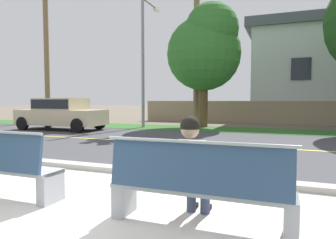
# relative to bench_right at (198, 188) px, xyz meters

# --- Properties ---
(ground_plane) EXTENTS (140.00, 140.00, 0.00)m
(ground_plane) POSITION_rel_bench_right_xyz_m (-1.53, 7.62, -0.47)
(ground_plane) COLOR #665B4C
(sidewalk_pavement) EXTENTS (44.00, 3.60, 0.01)m
(sidewalk_pavement) POSITION_rel_bench_right_xyz_m (-1.53, 0.02, -0.46)
(sidewalk_pavement) COLOR beige
(sidewalk_pavement) RESTS_ON ground_plane
(curb_edge) EXTENTS (44.00, 0.30, 0.11)m
(curb_edge) POSITION_rel_bench_right_xyz_m (-1.53, 1.97, -0.41)
(curb_edge) COLOR #ADA89E
(curb_edge) RESTS_ON ground_plane
(street_asphalt) EXTENTS (52.00, 8.00, 0.01)m
(street_asphalt) POSITION_rel_bench_right_xyz_m (-1.53, 6.12, -0.46)
(street_asphalt) COLOR #424247
(street_asphalt) RESTS_ON ground_plane
(road_centre_line) EXTENTS (48.00, 0.14, 0.01)m
(road_centre_line) POSITION_rel_bench_right_xyz_m (-1.53, 6.12, -0.46)
(road_centre_line) COLOR #E0CC4C
(road_centre_line) RESTS_ON ground_plane
(far_verge_grass) EXTENTS (48.00, 2.80, 0.02)m
(far_verge_grass) POSITION_rel_bench_right_xyz_m (-1.53, 11.43, -0.46)
(far_verge_grass) COLOR #2D6026
(far_verge_grass) RESTS_ON ground_plane
(bench_right) EXTENTS (2.05, 0.48, 1.01)m
(bench_right) POSITION_rel_bench_right_xyz_m (0.00, 0.00, 0.00)
(bench_right) COLOR #9EA0A8
(bench_right) RESTS_ON ground_plane
(seated_person_white) EXTENTS (0.52, 0.68, 1.25)m
(seated_person_white) POSITION_rel_bench_right_xyz_m (-0.12, 0.17, 0.21)
(seated_person_white) COLOR #333D56
(seated_person_white) RESTS_ON ground_plane
(car_beige_near) EXTENTS (4.30, 1.86, 1.54)m
(car_beige_near) POSITION_rel_bench_right_xyz_m (-9.16, 8.52, 0.39)
(car_beige_near) COLOR #C6B793
(car_beige_near) RESTS_ON ground_plane
(streetlamp) EXTENTS (0.24, 2.10, 6.88)m
(streetlamp) POSITION_rel_bench_right_xyz_m (-5.96, 11.23, 3.48)
(streetlamp) COLOR gray
(streetlamp) RESTS_ON ground_plane
(shade_tree_far_left) EXTENTS (3.90, 3.90, 6.43)m
(shade_tree_far_left) POSITION_rel_bench_right_xyz_m (-2.93, 12.31, 3.71)
(shade_tree_far_left) COLOR brown
(shade_tree_far_left) RESTS_ON ground_plane
(garden_wall) EXTENTS (13.00, 0.36, 1.40)m
(garden_wall) POSITION_rel_bench_right_xyz_m (-1.47, 16.11, 0.23)
(garden_wall) COLOR gray
(garden_wall) RESTS_ON ground_plane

